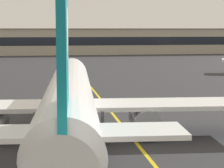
# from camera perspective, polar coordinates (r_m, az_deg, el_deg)

# --- Properties ---
(taxiway_centreline) EXTENTS (2.40, 179.99, 0.01)m
(taxiway_centreline) POSITION_cam_1_polar(r_m,az_deg,el_deg) (51.90, -0.71, -2.87)
(taxiway_centreline) COLOR yellow
(taxiway_centreline) RESTS_ON ground
(airliner_foreground) EXTENTS (32.29, 41.53, 11.65)m
(airliner_foreground) POSITION_cam_1_polar(r_m,az_deg,el_deg) (36.36, -5.51, -1.83)
(airliner_foreground) COLOR white
(airliner_foreground) RESTS_ON ground
(safety_cone_by_nose_gear) EXTENTS (0.44, 0.44, 0.55)m
(safety_cone_by_nose_gear) POSITION_cam_1_polar(r_m,az_deg,el_deg) (53.20, -6.15, -2.39)
(safety_cone_by_nose_gear) COLOR orange
(safety_cone_by_nose_gear) RESTS_ON ground
(terminal_building) EXTENTS (169.97, 12.40, 9.05)m
(terminal_building) POSITION_cam_1_polar(r_m,az_deg,el_deg) (157.68, -4.71, 5.47)
(terminal_building) COLOR #B2A893
(terminal_building) RESTS_ON ground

